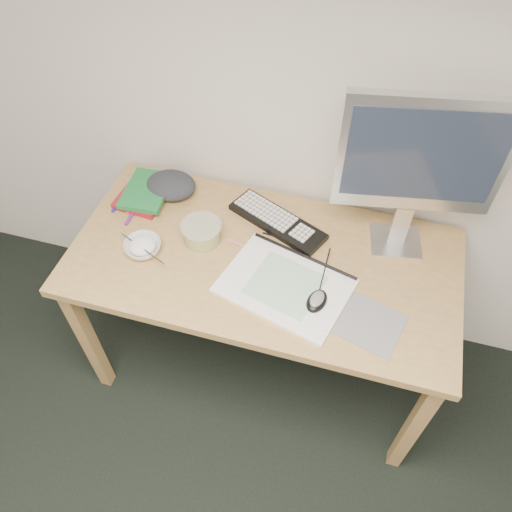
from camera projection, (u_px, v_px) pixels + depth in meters
The scene contains 18 objects.
desk at pixel (263, 272), 1.86m from camera, with size 1.40×0.70×0.75m.
mousepad at pixel (369, 324), 1.62m from camera, with size 0.21×0.19×0.00m, color slate.
sketchpad at pixel (285, 286), 1.71m from camera, with size 0.42×0.30×0.01m, color white.
keyboard at pixel (277, 222), 1.90m from camera, with size 0.39×0.12×0.02m, color black.
monitor at pixel (421, 160), 1.55m from camera, with size 0.52×0.19×0.61m.
mouse at pixel (317, 299), 1.65m from camera, with size 0.06×0.10×0.03m, color black.
rice_bowl at pixel (143, 247), 1.80m from camera, with size 0.13×0.13×0.04m, color white.
chopsticks at pixel (142, 248), 1.77m from camera, with size 0.02×0.02×0.22m, color #ACABAE.
fruit_tub at pixel (202, 232), 1.83m from camera, with size 0.15×0.15×0.07m, color #E6DF51.
book_red at pixel (146, 193), 2.00m from camera, with size 0.18×0.24×0.02m, color maroon.
book_green at pixel (147, 190), 1.98m from camera, with size 0.17×0.23×0.02m, color #1B6E34.
cloth_lump at pixel (171, 185), 1.99m from camera, with size 0.17×0.14×0.07m, color #25282D.
pencil_pink at pixel (248, 248), 1.82m from camera, with size 0.01×0.01×0.18m, color pink.
pencil_tan at pixel (263, 244), 1.83m from camera, with size 0.01×0.01×0.16m, color #A77E58.
pencil_black at pixel (285, 239), 1.85m from camera, with size 0.01×0.01×0.17m, color black.
marker_blue at pixel (122, 202), 1.97m from camera, with size 0.01×0.01×0.12m, color #1C1D9C.
marker_orange at pixel (135, 202), 1.97m from camera, with size 0.01×0.01×0.14m, color #C77517.
marker_purple at pixel (133, 212), 1.94m from camera, with size 0.01×0.01×0.14m, color #642486.
Camera 1 is at (0.42, 0.32, 2.14)m, focal length 35.00 mm.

